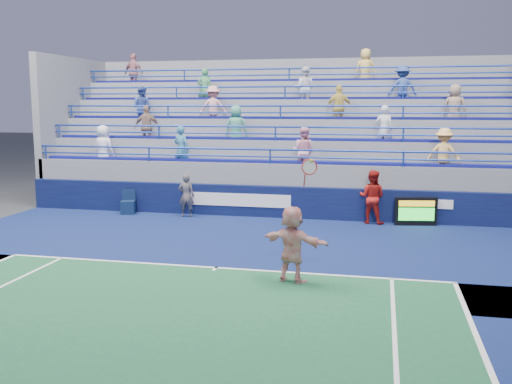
% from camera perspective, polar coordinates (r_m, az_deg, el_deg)
% --- Properties ---
extents(ground, '(120.00, 120.00, 0.00)m').
position_cam_1_polar(ground, '(13.81, -4.00, -7.64)').
color(ground, '#333538').
extents(sponsor_wall, '(18.00, 0.32, 1.10)m').
position_cam_1_polar(sponsor_wall, '(19.85, 1.30, -0.97)').
color(sponsor_wall, '#090F33').
rests_on(sponsor_wall, ground).
extents(bleacher_stand, '(18.00, 5.60, 6.13)m').
position_cam_1_polar(bleacher_stand, '(23.40, 3.08, 2.95)').
color(bleacher_stand, slate).
rests_on(bleacher_stand, ground).
extents(serve_speed_board, '(1.35, 0.38, 0.93)m').
position_cam_1_polar(serve_speed_board, '(19.16, 15.70, -1.90)').
color(serve_speed_board, black).
rests_on(serve_speed_board, ground).
extents(judge_chair, '(0.60, 0.61, 0.86)m').
position_cam_1_polar(judge_chair, '(20.98, -12.65, -1.42)').
color(judge_chair, '#0C1B3A').
rests_on(judge_chair, ground).
extents(tennis_player, '(1.66, 1.03, 2.75)m').
position_cam_1_polar(tennis_player, '(12.58, 3.66, -5.21)').
color(tennis_player, white).
rests_on(tennis_player, ground).
extents(line_judge, '(0.61, 0.45, 1.52)m').
position_cam_1_polar(line_judge, '(19.96, -6.99, -0.36)').
color(line_judge, '#141C37').
rests_on(line_judge, ground).
extents(ball_girl, '(1.00, 0.86, 1.78)m').
position_cam_1_polar(ball_girl, '(19.10, 11.52, -0.50)').
color(ball_girl, '#A51912').
rests_on(ball_girl, ground).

